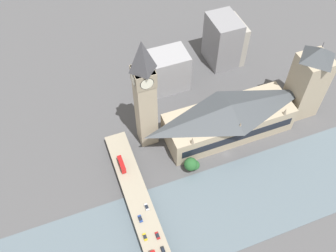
# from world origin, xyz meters

# --- Properties ---
(ground_plane) EXTENTS (600.00, 600.00, 0.00)m
(ground_plane) POSITION_xyz_m (0.00, 0.00, 0.00)
(ground_plane) COLOR #4C4C4F
(river_water) EXTENTS (51.50, 360.00, 0.30)m
(river_water) POSITION_xyz_m (-31.75, 0.00, 0.15)
(river_water) COLOR slate
(river_water) RESTS_ON ground_plane
(parliament_hall) EXTENTS (28.26, 81.91, 26.13)m
(parliament_hall) POSITION_xyz_m (16.90, -8.00, 12.97)
(parliament_hall) COLOR tan
(parliament_hall) RESTS_ON ground_plane
(clock_tower) EXTENTS (12.27, 12.27, 79.86)m
(clock_tower) POSITION_xyz_m (29.80, 42.49, 42.43)
(clock_tower) COLOR tan
(clock_tower) RESTS_ON ground_plane
(victoria_tower) EXTENTS (18.49, 18.49, 58.56)m
(victoria_tower) POSITION_xyz_m (16.95, -62.20, 27.28)
(victoria_tower) COLOR tan
(victoria_tower) RESTS_ON ground_plane
(road_bridge) EXTENTS (134.99, 13.27, 6.29)m
(road_bridge) POSITION_xyz_m (-31.75, 62.66, 5.08)
(road_bridge) COLOR gray
(road_bridge) RESTS_ON ground_plane
(double_decker_bus_mid) EXTENTS (10.57, 2.65, 5.05)m
(double_decker_bus_mid) POSITION_xyz_m (10.82, 65.04, 9.07)
(double_decker_bus_mid) COLOR red
(double_decker_bus_mid) RESTS_ON road_bridge
(car_northbound_mid) EXTENTS (4.29, 1.88, 1.42)m
(car_northbound_mid) POSITION_xyz_m (-19.48, 59.79, 7.00)
(car_northbound_mid) COLOR silver
(car_northbound_mid) RESTS_ON road_bridge
(car_northbound_tail) EXTENTS (4.11, 1.85, 1.37)m
(car_northbound_tail) POSITION_xyz_m (-45.25, 59.67, 6.97)
(car_northbound_tail) COLOR black
(car_northbound_tail) RESTS_ON road_bridge
(car_southbound_mid) EXTENTS (4.08, 1.83, 1.33)m
(car_southbound_mid) POSITION_xyz_m (-35.29, 66.08, 6.97)
(car_southbound_mid) COLOR gold
(car_southbound_mid) RESTS_ON road_bridge
(car_southbound_tail) EXTENTS (4.26, 1.93, 1.39)m
(car_southbound_tail) POSITION_xyz_m (-24.72, 65.21, 6.99)
(car_southbound_tail) COLOR navy
(car_southbound_tail) RESTS_ON road_bridge
(car_southbound_extra) EXTENTS (4.15, 1.85, 1.47)m
(car_southbound_extra) POSITION_xyz_m (-36.95, 59.70, 7.01)
(car_southbound_extra) COLOR maroon
(car_southbound_extra) RESTS_ON road_bridge
(city_block_west) EXTENTS (20.59, 25.87, 29.11)m
(city_block_west) POSITION_xyz_m (70.27, 12.51, 14.55)
(city_block_west) COLOR #939399
(city_block_west) RESTS_ON ground_plane
(city_block_center) EXTENTS (26.26, 19.76, 37.91)m
(city_block_center) POSITION_xyz_m (81.24, -33.88, 18.96)
(city_block_center) COLOR gray
(city_block_center) RESTS_ON ground_plane
(city_block_east) EXTENTS (25.58, 24.21, 32.48)m
(city_block_east) POSITION_xyz_m (81.48, -36.57, 16.24)
(city_block_east) COLOR #A39E93
(city_block_east) RESTS_ON ground_plane
(tree_embankment_near) EXTENTS (6.11, 6.11, 8.46)m
(tree_embankment_near) POSITION_xyz_m (-3.02, 23.72, 5.38)
(tree_embankment_near) COLOR brown
(tree_embankment_near) RESTS_ON ground_plane
(tree_embankment_mid) EXTENTS (8.23, 8.23, 10.89)m
(tree_embankment_mid) POSITION_xyz_m (-2.32, 26.08, 6.77)
(tree_embankment_mid) COLOR brown
(tree_embankment_mid) RESTS_ON ground_plane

